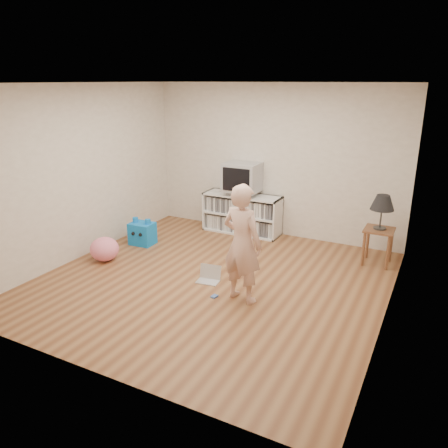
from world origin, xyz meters
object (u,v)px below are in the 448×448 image
crt_tv (242,177)px  person (242,244)px  dvd_deck (242,193)px  plush_pink (104,249)px  laptop (209,277)px  side_table (378,237)px  plush_blue (142,233)px  media_unit (242,213)px  table_lamp (383,203)px

crt_tv → person: bearing=-65.0°
dvd_deck → crt_tv: crt_tv is taller
plush_pink → laptop: bearing=3.5°
side_table → plush_blue: size_ratio=1.22×
person → media_unit: bearing=-53.7°
person → plush_pink: (-2.39, 0.18, -0.56)m
person → plush_pink: bearing=7.3°
plush_blue → plush_pink: (-0.08, -0.83, -0.01)m
media_unit → crt_tv: (0.00, -0.02, 0.67)m
person → dvd_deck: bearing=-53.6°
table_lamp → plush_blue: table_lamp is taller
crt_tv → side_table: bearing=-8.7°
table_lamp → laptop: (-1.95, -1.67, -0.88)m
media_unit → laptop: bearing=-77.5°
crt_tv → plush_pink: (-1.31, -2.14, -0.84)m
dvd_deck → plush_pink: dvd_deck is taller
dvd_deck → media_unit: bearing=90.0°
person → laptop: size_ratio=4.50×
side_table → dvd_deck: bearing=171.2°
side_table → laptop: (-1.95, -1.67, -0.36)m
side_table → laptop: size_ratio=1.66×
plush_pink → person: bearing=-4.2°
crt_tv → laptop: bearing=-77.4°
plush_pink → crt_tv: bearing=58.5°
side_table → plush_blue: 3.76m
plush_pink → dvd_deck: bearing=58.6°
table_lamp → side_table: bearing=0.0°
dvd_deck → person: bearing=-65.1°
crt_tv → plush_blue: (-1.23, -1.31, -0.83)m
table_lamp → laptop: size_ratio=1.55×
plush_blue → person: bearing=-26.8°
person → plush_pink: 2.46m
dvd_deck → plush_pink: (-1.31, -2.14, -0.55)m
laptop → plush_pink: 1.77m
side_table → plush_pink: 4.12m
dvd_deck → side_table: 2.45m
media_unit → plush_blue: (-1.23, -1.33, -0.16)m
media_unit → side_table: 2.43m
crt_tv → side_table: (2.40, -0.37, -0.60)m
plush_blue → plush_pink: bearing=-98.7°
media_unit → table_lamp: 2.50m
side_table → plush_pink: size_ratio=1.27×
crt_tv → laptop: 2.29m
table_lamp → plush_pink: bearing=-154.4°
crt_tv → plush_pink: size_ratio=1.39×
dvd_deck → side_table: (2.40, -0.37, -0.32)m
dvd_deck → side_table: dvd_deck is taller
crt_tv → person: 2.57m
plush_blue → crt_tv: bearing=43.5°
laptop → dvd_deck: bearing=94.6°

